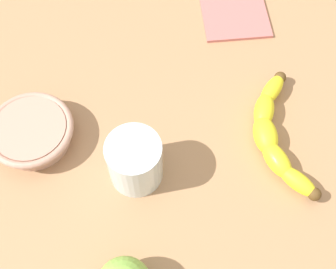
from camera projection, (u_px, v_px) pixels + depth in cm
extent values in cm
cube|color=#A37751|center=(203.00, 168.00, 70.07)|extent=(120.00, 120.00, 3.00)
ellipsoid|color=yellow|center=(272.00, 90.00, 73.08)|extent=(5.13, 7.27, 2.71)
ellipsoid|color=yellow|center=(264.00, 111.00, 71.15)|extent=(6.97, 7.14, 3.23)
ellipsoid|color=yellow|center=(265.00, 135.00, 69.05)|extent=(7.72, 6.40, 3.76)
ellipsoid|color=yellow|center=(277.00, 160.00, 67.05)|extent=(7.08, 4.00, 3.23)
ellipsoid|color=yellow|center=(297.00, 181.00, 65.37)|extent=(7.20, 4.20, 2.71)
sphere|color=#513819|center=(280.00, 78.00, 74.26)|extent=(2.07, 2.07, 2.07)
sphere|color=#513819|center=(314.00, 194.00, 64.40)|extent=(2.07, 2.07, 2.07)
cylinder|color=silver|center=(135.00, 161.00, 64.11)|extent=(8.21, 8.21, 8.87)
cylinder|color=#A6D18E|center=(135.00, 162.00, 64.28)|extent=(7.71, 7.71, 7.99)
cylinder|color=tan|center=(33.00, 133.00, 69.05)|extent=(11.44, 11.44, 4.02)
torus|color=tan|center=(30.00, 129.00, 67.80)|extent=(13.63, 13.63, 1.20)
cube|color=#BC6660|center=(233.00, 8.00, 83.81)|extent=(19.45, 18.15, 0.60)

